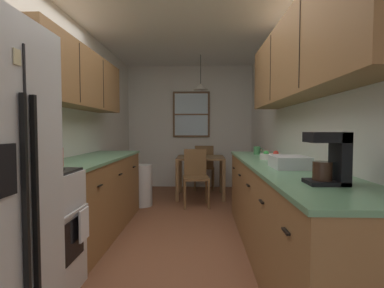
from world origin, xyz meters
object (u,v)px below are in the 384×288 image
Objects in this scene: microwave_over_range at (6,72)px; fruit_bowl at (271,156)px; dining_table at (201,163)px; storage_canister at (56,156)px; coffee_maker at (331,157)px; mug_by_coffeemaker at (257,150)px; dish_rack at (289,162)px; dining_chair_near at (196,174)px; stove_range at (27,235)px; trash_bin at (142,185)px; dining_chair_far at (204,165)px.

microwave_over_range reaches higher than fruit_bowl.
storage_canister is (-1.23, -2.83, 0.38)m from dining_table.
storage_canister is at bearing 159.46° from coffee_maker.
dish_rack is (0.02, -1.35, -0.00)m from mug_by_coffeemaker.
storage_canister is 2.37m from mug_by_coffeemaker.
fruit_bowl is (2.11, 1.17, -0.69)m from microwave_over_range.
mug_by_coffeemaker is at bearing 91.24° from coffee_maker.
dining_table is 1.71m from mug_by_coffeemaker.
fruit_bowl is at bearing -86.72° from mug_by_coffeemaker.
dining_chair_near is 1.79m from fruit_bowl.
storage_canister is (-0.01, 0.47, 0.52)m from stove_range.
dish_rack is at bearing -69.79° from dining_chair_near.
trash_bin is at bearing 153.43° from mug_by_coffeemaker.
stove_range reaches higher than mug_by_coffeemaker.
microwave_over_range reaches higher than stove_range.
trash_bin is (-0.93, -0.67, -0.28)m from dining_table.
dining_table is 0.94× the size of dining_chair_near.
storage_canister is 2.13m from fruit_bowl.
dining_chair_near is (1.15, 2.69, 0.03)m from stove_range.
dining_chair_far is (0.14, 1.21, 0.00)m from dining_chair_near.
mug_by_coffeemaker is (-0.05, 2.08, -0.11)m from coffee_maker.
dining_table is 3.70m from coffee_maker.
dish_rack reaches higher than dining_chair_far.
stove_range is at bearing -149.60° from fruit_bowl.
storage_canister reaches higher than mug_by_coffeemaker.
storage_canister reaches higher than fruit_bowl.
dining_chair_far is at bearing 69.27° from storage_canister.
stove_range is 2.11m from coffee_maker.
coffee_maker is at bearing -8.17° from stove_range.
stove_range is 2.09m from dish_rack.
microwave_over_range is 2.82m from mug_by_coffeemaker.
dining_table is 2.48× the size of dish_rack.
mug_by_coffeemaker is at bearing 42.38° from stove_range.
trash_bin is 2.28m from storage_canister.
dining_chair_near reaches higher than dining_table.
coffee_maker is (2.01, -0.29, 0.59)m from stove_range.
dining_chair_near is 2.56m from storage_canister.
dining_chair_near is 2.65× the size of dish_rack.
microwave_over_range is 0.72× the size of dining_table.
dish_rack is (1.99, -0.02, -0.04)m from storage_canister.
microwave_over_range is 0.79m from storage_canister.
dish_rack is at bearing -75.23° from dining_table.
storage_canister is (-1.16, -2.23, 0.49)m from dining_chair_near.
coffee_maker is 1.47m from fruit_bowl.
microwave_over_range is at bearing -168.02° from dish_rack.
stove_range is 1.80× the size of microwave_over_range.
coffee_maker is at bearing -88.76° from mug_by_coffeemaker.
trash_bin is at bearing 83.60° from stove_range.
dining_chair_near is at bearing 105.99° from coffee_maker.
trash_bin is 2.32m from fruit_bowl.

